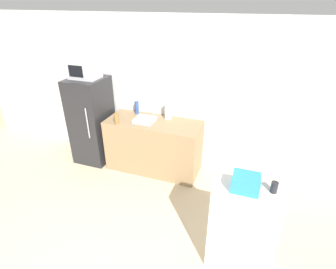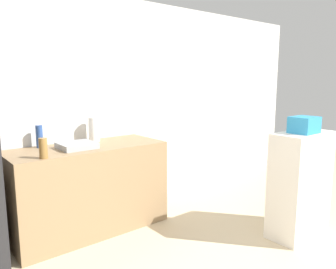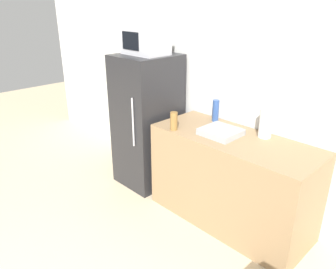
# 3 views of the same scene
# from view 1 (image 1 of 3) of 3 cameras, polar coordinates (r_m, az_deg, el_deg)

# --- Properties ---
(wall_back) EXTENTS (8.00, 0.06, 2.60)m
(wall_back) POSITION_cam_1_polar(r_m,az_deg,el_deg) (4.63, -1.37, 8.76)
(wall_back) COLOR silver
(wall_back) RESTS_ON ground_plane
(refrigerator) EXTENTS (0.61, 0.70, 1.58)m
(refrigerator) POSITION_cam_1_polar(r_m,az_deg,el_deg) (5.03, -16.24, 2.95)
(refrigerator) COLOR #232326
(refrigerator) RESTS_ON ground_plane
(microwave) EXTENTS (0.49, 0.34, 0.31)m
(microwave) POSITION_cam_1_polar(r_m,az_deg,el_deg) (4.74, -17.77, 13.39)
(microwave) COLOR #BCBCC1
(microwave) RESTS_ON refrigerator
(counter) EXTENTS (1.63, 0.67, 0.93)m
(counter) POSITION_cam_1_polar(r_m,az_deg,el_deg) (4.66, -3.09, -2.43)
(counter) COLOR #937551
(counter) RESTS_ON ground_plane
(sink_basin) EXTENTS (0.35, 0.32, 0.06)m
(sink_basin) POSITION_cam_1_polar(r_m,az_deg,el_deg) (4.45, -5.00, 3.16)
(sink_basin) COLOR #9EA3A8
(sink_basin) RESTS_ON counter
(bottle_tall) EXTENTS (0.07, 0.07, 0.23)m
(bottle_tall) POSITION_cam_1_polar(r_m,az_deg,el_deg) (4.76, -6.82, 5.86)
(bottle_tall) COLOR #2D4C8C
(bottle_tall) RESTS_ON counter
(bottle_short) EXTENTS (0.07, 0.07, 0.18)m
(bottle_short) POSITION_cam_1_polar(r_m,az_deg,el_deg) (4.42, -11.13, 3.44)
(bottle_short) COLOR olive
(bottle_short) RESTS_ON counter
(shelf_cabinet) EXTENTS (0.70, 0.35, 1.10)m
(shelf_cabinet) POSITION_cam_1_polar(r_m,az_deg,el_deg) (3.15, 15.81, -19.08)
(shelf_cabinet) COLOR white
(shelf_cabinet) RESTS_ON ground_plane
(basket) EXTENTS (0.27, 0.22, 0.17)m
(basket) POSITION_cam_1_polar(r_m,az_deg,el_deg) (2.72, 16.58, -10.04)
(basket) COLOR #2D8EC6
(basket) RESTS_ON shelf_cabinet
(jar) EXTENTS (0.07, 0.07, 0.12)m
(jar) POSITION_cam_1_polar(r_m,az_deg,el_deg) (2.80, 22.11, -10.60)
(jar) COLOR #232328
(jar) RESTS_ON shelf_cabinet
(paper_towel_roll) EXTENTS (0.12, 0.12, 0.28)m
(paper_towel_roll) POSITION_cam_1_polar(r_m,az_deg,el_deg) (4.51, 0.01, 5.12)
(paper_towel_roll) COLOR white
(paper_towel_roll) RESTS_ON counter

